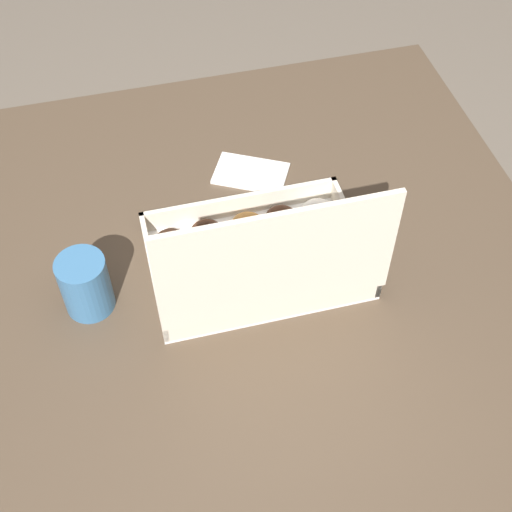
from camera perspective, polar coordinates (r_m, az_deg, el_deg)
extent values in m
plane|color=#6B6054|center=(1.81, -0.72, -16.63)|extent=(8.00, 8.00, 0.00)
cube|color=#4C3D2D|center=(1.15, -1.09, -1.89)|extent=(1.03, 1.03, 0.03)
cylinder|color=#4C3D2D|center=(1.84, 9.89, 4.85)|extent=(0.06, 0.06, 0.75)
cylinder|color=#4C3D2D|center=(1.76, -19.49, -0.74)|extent=(0.06, 0.06, 0.75)
cube|color=white|center=(1.15, 0.00, -0.55)|extent=(0.34, 0.23, 0.01)
cube|color=beige|center=(1.20, -1.30, 4.15)|extent=(0.34, 0.01, 0.04)
cube|color=beige|center=(1.06, 1.47, -4.27)|extent=(0.34, 0.01, 0.04)
cube|color=beige|center=(1.16, 7.86, 1.73)|extent=(0.01, 0.23, 0.04)
cube|color=beige|center=(1.11, -8.22, -1.42)|extent=(0.01, 0.23, 0.04)
cube|color=beige|center=(0.96, 1.74, -0.57)|extent=(0.34, 0.01, 0.20)
ellipsoid|color=white|center=(1.20, 4.98, 3.59)|extent=(0.06, 0.06, 0.03)
ellipsoid|color=#381E11|center=(1.19, 2.06, 3.05)|extent=(0.06, 0.06, 0.03)
ellipsoid|color=#B77A38|center=(1.18, -0.67, 2.50)|extent=(0.06, 0.06, 0.03)
torus|color=#381E11|center=(1.18, -3.97, 1.90)|extent=(0.06, 0.06, 0.02)
torus|color=black|center=(1.17, -6.86, 1.14)|extent=(0.06, 0.06, 0.02)
torus|color=pink|center=(1.17, 6.19, 1.16)|extent=(0.06, 0.06, 0.02)
torus|color=black|center=(1.15, 3.00, 0.30)|extent=(0.06, 0.06, 0.02)
ellipsoid|color=tan|center=(1.13, 0.08, -0.03)|extent=(0.06, 0.06, 0.03)
ellipsoid|color=#B77A38|center=(1.12, -3.10, -0.72)|extent=(0.06, 0.06, 0.03)
torus|color=#9E6633|center=(1.13, -6.42, -1.34)|extent=(0.06, 0.06, 0.02)
ellipsoid|color=white|center=(1.12, 7.33, -1.30)|extent=(0.06, 0.06, 0.03)
torus|color=pink|center=(1.11, 4.01, -2.38)|extent=(0.06, 0.06, 0.02)
ellipsoid|color=#B77A38|center=(1.09, 0.75, -2.71)|extent=(0.06, 0.06, 0.03)
ellipsoid|color=tan|center=(1.08, -2.29, -3.31)|extent=(0.06, 0.06, 0.03)
torus|color=white|center=(1.08, -5.68, -4.40)|extent=(0.06, 0.06, 0.01)
cylinder|color=teal|center=(1.09, -13.52, -2.06)|extent=(0.07, 0.07, 0.10)
cylinder|color=black|center=(1.06, -13.97, -0.55)|extent=(0.06, 0.06, 0.01)
cube|color=white|center=(1.28, -0.42, 6.63)|extent=(0.15, 0.13, 0.01)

